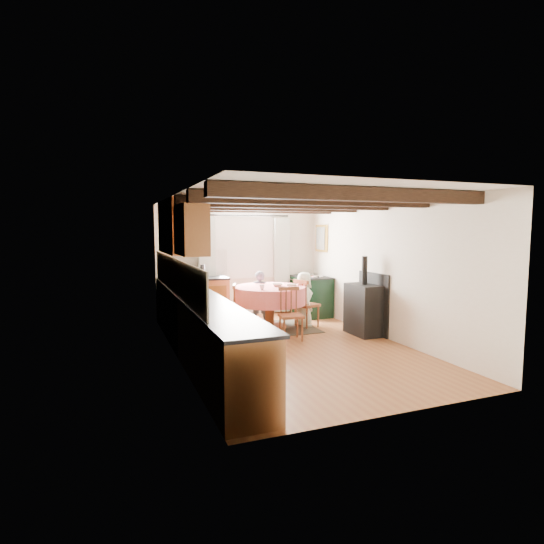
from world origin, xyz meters
name	(u,v)px	position (x,y,z in m)	size (l,w,h in m)	color
floor	(290,347)	(0.00, 0.00, 0.00)	(3.60, 5.50, 0.00)	brown
ceiling	(290,198)	(0.00, 0.00, 2.40)	(3.60, 5.50, 0.00)	white
wall_back	(240,261)	(0.00, 2.75, 1.20)	(3.60, 0.00, 2.40)	silver
wall_front	(399,300)	(0.00, -2.75, 1.20)	(3.60, 0.00, 2.40)	silver
wall_left	(176,278)	(-1.80, 0.00, 1.20)	(0.00, 5.50, 2.40)	silver
wall_right	(384,270)	(1.80, 0.00, 1.20)	(0.00, 5.50, 2.40)	silver
beam_a	(361,194)	(0.00, -2.00, 2.31)	(3.60, 0.16, 0.16)	#3A2316
beam_b	(320,200)	(0.00, -1.00, 2.31)	(3.60, 0.16, 0.16)	#3A2316
beam_c	(290,204)	(0.00, 0.00, 2.31)	(3.60, 0.16, 0.16)	#3A2316
beam_d	(268,207)	(0.00, 1.00, 2.31)	(3.60, 0.16, 0.16)	#3A2316
beam_e	(250,209)	(0.00, 2.00, 2.31)	(3.60, 0.16, 0.16)	#3A2316
splash_left	(175,276)	(-1.78, 0.30, 1.20)	(0.02, 4.50, 0.55)	beige
splash_back	(195,263)	(-1.00, 2.73, 1.20)	(1.40, 0.02, 0.55)	beige
base_cabinet_left	(198,328)	(-1.50, 0.00, 0.44)	(0.60, 5.30, 0.88)	#915A2D
base_cabinet_back	(195,301)	(-1.05, 2.45, 0.44)	(1.30, 0.60, 0.88)	#915A2D
worktop_left	(199,297)	(-1.48, 0.00, 0.90)	(0.64, 5.30, 0.04)	black
worktop_back	(195,279)	(-1.05, 2.43, 0.90)	(1.30, 0.64, 0.04)	black
wall_cabinet_glass	(175,227)	(-1.63, 1.20, 1.95)	(0.34, 1.80, 0.90)	#915A2D
wall_cabinet_solid	(191,230)	(-1.63, -0.30, 1.90)	(0.34, 0.90, 0.70)	#915A2D
window_frame	(244,243)	(0.10, 2.73, 1.60)	(1.34, 0.03, 1.54)	white
window_pane	(244,243)	(0.10, 2.74, 1.60)	(1.20, 0.01, 1.40)	white
curtain_left	(207,267)	(-0.75, 2.65, 1.10)	(0.35, 0.10, 2.10)	#A9A9A9
curtain_right	(282,265)	(0.95, 2.65, 1.10)	(0.35, 0.10, 2.10)	#A9A9A9
curtain_rod	(245,215)	(0.10, 2.65, 2.20)	(0.03, 0.03, 2.00)	black
wall_picture	(321,238)	(1.77, 2.30, 1.70)	(0.04, 0.50, 0.60)	gold
wall_plate	(284,238)	(1.05, 2.72, 1.70)	(0.30, 0.30, 0.02)	silver
rug	(270,329)	(0.14, 1.29, 0.01)	(1.70, 1.32, 0.01)	#342E22
dining_table	(270,308)	(0.14, 1.29, 0.41)	(1.36, 1.36, 0.82)	pink
chair_near	(291,314)	(0.20, 0.40, 0.46)	(0.39, 0.41, 0.91)	brown
chair_left	(226,309)	(-0.72, 1.30, 0.45)	(0.39, 0.41, 0.91)	brown
chair_right	(307,303)	(0.89, 1.21, 0.47)	(0.40, 0.42, 0.94)	brown
aga_range	(311,295)	(1.47, 2.18, 0.44)	(0.62, 0.97, 0.89)	black
cast_iron_stove	(364,296)	(1.58, 0.28, 0.71)	(0.43, 0.71, 1.43)	black
child_far	(259,297)	(0.14, 1.88, 0.53)	(0.39, 0.25, 1.06)	#464856
child_right	(304,299)	(0.86, 1.29, 0.53)	(0.52, 0.34, 1.07)	white
bowl_a	(278,285)	(0.30, 1.26, 0.85)	(0.22, 0.22, 0.05)	silver
bowl_b	(292,286)	(0.49, 1.04, 0.85)	(0.19, 0.19, 0.06)	silver
cup	(262,287)	(-0.14, 0.93, 0.87)	(0.10, 0.10, 0.09)	silver
canister_tall	(188,271)	(-1.19, 2.49, 1.05)	(0.16, 0.16, 0.27)	#262628
canister_wide	(200,272)	(-0.93, 2.55, 1.02)	(0.17, 0.17, 0.19)	#262628
canister_slim	(203,271)	(-0.90, 2.41, 1.05)	(0.09, 0.09, 0.27)	#262628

